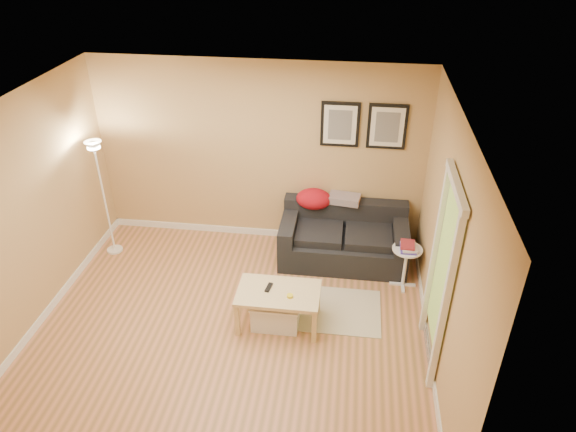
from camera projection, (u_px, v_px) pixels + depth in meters
The scene contains 24 objects.
floor at pixel (232, 327), 6.11m from camera, with size 4.50×4.50×0.00m, color tan.
ceiling at pixel (216, 114), 4.77m from camera, with size 4.50×4.50×0.00m, color white.
wall_back at pixel (259, 155), 7.14m from camera, with size 4.50×4.50×0.00m, color tan.
wall_front at pixel (160, 384), 3.74m from camera, with size 4.50×4.50×0.00m, color tan.
wall_left at pixel (23, 219), 5.69m from camera, with size 4.00×4.00×0.00m, color tan.
wall_right at pixel (446, 250), 5.19m from camera, with size 4.00×4.00×0.00m, color tan.
baseboard_back at pixel (261, 232), 7.77m from camera, with size 4.50×0.02×0.10m, color white.
baseboard_left at pixel (51, 307), 6.33m from camera, with size 0.02×4.00×0.10m, color white.
baseboard_right at pixel (428, 342), 5.83m from camera, with size 0.02×4.00×0.10m, color white.
sofa at pixel (344, 236), 7.08m from camera, with size 1.70×0.90×0.75m, color black, non-canonical shape.
red_throw at pixel (314, 199), 7.16m from camera, with size 0.48×0.36×0.28m, color #B41023, non-canonical shape.
plaid_throw at pixel (344, 199), 7.14m from camera, with size 0.42×0.26×0.10m, color tan, non-canonical shape.
framed_print_left at pixel (340, 124), 6.74m from camera, with size 0.50×0.04×0.60m, color black, non-canonical shape.
framed_print_right at pixel (387, 127), 6.67m from camera, with size 0.50×0.04×0.60m, color black, non-canonical shape.
area_rug at pixel (329, 309), 6.36m from camera, with size 1.25×0.85×0.01m, color beige.
green_runner at pixel (285, 291), 6.65m from camera, with size 0.70×0.50×0.01m, color #668C4C.
coffee_table at pixel (279, 307), 6.05m from camera, with size 0.94×0.58×0.47m, color beige, non-canonical shape.
remote_control at pixel (269, 287), 5.97m from camera, with size 0.05×0.16×0.02m, color black.
tape_roll at pixel (290, 296), 5.83m from camera, with size 0.07×0.07×0.03m, color yellow.
storage_bin at pixel (276, 312), 6.07m from camera, with size 0.56×0.41×0.34m, color white, non-canonical shape.
side_table at pixel (405, 267), 6.63m from camera, with size 0.38×0.38×0.57m, color white, non-canonical shape.
book_stack at pixel (408, 246), 6.45m from camera, with size 0.19×0.26×0.08m, color #4A39AD, non-canonical shape.
floor_lamp at pixel (105, 202), 7.04m from camera, with size 0.22×0.22×1.68m, color white, non-canonical shape.
doorway at pixel (439, 281), 5.21m from camera, with size 0.12×1.01×2.13m, color white, non-canonical shape.
Camera 1 is at (1.25, -4.44, 4.26)m, focal length 32.61 mm.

